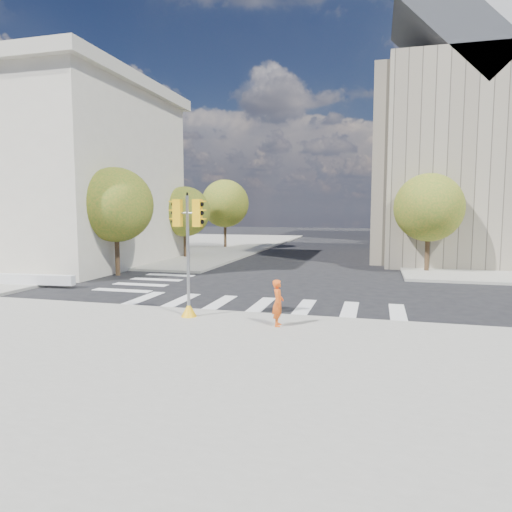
# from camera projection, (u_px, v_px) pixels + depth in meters

# --- Properties ---
(ground) EXTENTS (160.00, 160.00, 0.00)m
(ground) POSITION_uv_depth(u_px,v_px,m) (274.00, 296.00, 20.78)
(ground) COLOR black
(ground) RESTS_ON ground
(sidewalk_near) EXTENTS (30.00, 14.00, 0.15)m
(sidewalk_near) POSITION_uv_depth(u_px,v_px,m) (167.00, 383.00, 10.20)
(sidewalk_near) COLOR gray
(sidewalk_near) RESTS_ON ground
(sidewalk_far_left) EXTENTS (28.00, 40.00, 0.15)m
(sidewalk_far_left) POSITION_uv_depth(u_px,v_px,m) (150.00, 244.00, 50.89)
(sidewalk_far_left) COLOR gray
(sidewalk_far_left) RESTS_ON ground
(classical_building) EXTENTS (19.00, 15.00, 12.70)m
(classical_building) POSITION_uv_depth(u_px,v_px,m) (29.00, 175.00, 32.93)
(classical_building) COLOR beige
(classical_building) RESTS_ON ground
(tree_lw_near) EXTENTS (4.40, 4.40, 6.41)m
(tree_lw_near) POSITION_uv_depth(u_px,v_px,m) (116.00, 205.00, 26.89)
(tree_lw_near) COLOR #382616
(tree_lw_near) RESTS_ON ground
(tree_lw_mid) EXTENTS (4.00, 4.00, 5.77)m
(tree_lw_mid) POSITION_uv_depth(u_px,v_px,m) (185.00, 212.00, 36.54)
(tree_lw_mid) COLOR #382616
(tree_lw_mid) RESTS_ON ground
(tree_lw_far) EXTENTS (4.80, 4.80, 6.95)m
(tree_lw_far) POSITION_uv_depth(u_px,v_px,m) (225.00, 204.00, 46.08)
(tree_lw_far) COLOR #382616
(tree_lw_far) RESTS_ON ground
(tree_re_near) EXTENTS (4.20, 4.20, 6.16)m
(tree_re_near) POSITION_uv_depth(u_px,v_px,m) (429.00, 208.00, 28.07)
(tree_re_near) COLOR #382616
(tree_re_near) RESTS_ON ground
(tree_re_mid) EXTENTS (4.60, 4.60, 6.66)m
(tree_re_mid) POSITION_uv_depth(u_px,v_px,m) (414.00, 205.00, 39.57)
(tree_re_mid) COLOR #382616
(tree_re_mid) RESTS_ON ground
(tree_re_far) EXTENTS (4.00, 4.00, 5.88)m
(tree_re_far) POSITION_uv_depth(u_px,v_px,m) (406.00, 210.00, 51.16)
(tree_re_far) COLOR #382616
(tree_re_far) RESTS_ON ground
(lamp_near) EXTENTS (0.35, 0.18, 8.11)m
(lamp_near) POSITION_uv_depth(u_px,v_px,m) (431.00, 200.00, 31.73)
(lamp_near) COLOR black
(lamp_near) RESTS_ON sidewalk_far_right
(lamp_far) EXTENTS (0.35, 0.18, 8.11)m
(lamp_far) POSITION_uv_depth(u_px,v_px,m) (415.00, 203.00, 45.19)
(lamp_far) COLOR black
(lamp_far) RESTS_ON sidewalk_far_right
(traffic_signal) EXTENTS (1.07, 0.56, 4.37)m
(traffic_signal) POSITION_uv_depth(u_px,v_px,m) (188.00, 265.00, 16.01)
(traffic_signal) COLOR #F5AE0C
(traffic_signal) RESTS_ON sidewalk_near
(photographer) EXTENTS (0.43, 0.59, 1.53)m
(photographer) POSITION_uv_depth(u_px,v_px,m) (278.00, 303.00, 14.81)
(photographer) COLOR #EC5716
(photographer) RESTS_ON sidewalk_near
(planter_wall) EXTENTS (6.01, 0.91, 0.50)m
(planter_wall) POSITION_uv_depth(u_px,v_px,m) (20.00, 279.00, 23.29)
(planter_wall) COLOR silver
(planter_wall) RESTS_ON sidewalk_left_near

